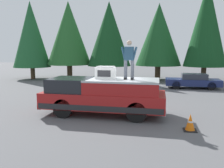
# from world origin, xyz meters

# --- Properties ---
(ground_plane) EXTENTS (90.00, 90.00, 0.00)m
(ground_plane) POSITION_xyz_m (0.00, 0.00, 0.00)
(ground_plane) COLOR #565659
(pickup_truck) EXTENTS (2.01, 5.54, 1.65)m
(pickup_truck) POSITION_xyz_m (-0.32, 0.37, 0.87)
(pickup_truck) COLOR maroon
(pickup_truck) RESTS_ON ground
(compressor_unit) EXTENTS (0.65, 0.84, 0.56)m
(compressor_unit) POSITION_xyz_m (-0.25, 0.29, 1.93)
(compressor_unit) COLOR white
(compressor_unit) RESTS_ON pickup_truck
(person_on_truck_bed) EXTENTS (0.29, 0.72, 1.69)m
(person_on_truck_bed) POSITION_xyz_m (-0.32, -0.78, 2.55)
(person_on_truck_bed) COLOR #4C515B
(person_on_truck_bed) RESTS_ON pickup_truck
(parked_car_navy) EXTENTS (1.64, 4.10, 1.16)m
(parked_car_navy) POSITION_xyz_m (8.48, -4.67, 0.58)
(parked_car_navy) COLOR navy
(parked_car_navy) RESTS_ON ground
(traffic_cone) EXTENTS (0.47, 0.47, 0.62)m
(traffic_cone) POSITION_xyz_m (-1.81, -3.24, 0.29)
(traffic_cone) COLOR black
(traffic_cone) RESTS_ON ground
(conifer_left) EXTENTS (3.78, 3.78, 9.18)m
(conifer_left) POSITION_xyz_m (12.21, -6.10, 5.33)
(conifer_left) COLOR #4C3826
(conifer_left) RESTS_ON ground
(conifer_center_left) EXTENTS (4.58, 4.58, 7.62)m
(conifer_center_left) POSITION_xyz_m (13.68, -1.91, 4.53)
(conifer_center_left) COLOR #4C3826
(conifer_center_left) RESTS_ON ground
(conifer_center_right) EXTENTS (4.40, 4.40, 7.83)m
(conifer_center_right) POSITION_xyz_m (12.84, 3.00, 4.62)
(conifer_center_right) COLOR #4C3826
(conifer_center_right) RESTS_ON ground
(conifer_right) EXTENTS (4.60, 4.60, 8.03)m
(conifer_right) POSITION_xyz_m (12.80, 7.32, 4.75)
(conifer_right) COLOR #4C3826
(conifer_right) RESTS_ON ground
(conifer_far_right) EXTENTS (3.81, 3.81, 8.01)m
(conifer_far_right) POSITION_xyz_m (11.81, 11.07, 4.62)
(conifer_far_right) COLOR #4C3826
(conifer_far_right) RESTS_ON ground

